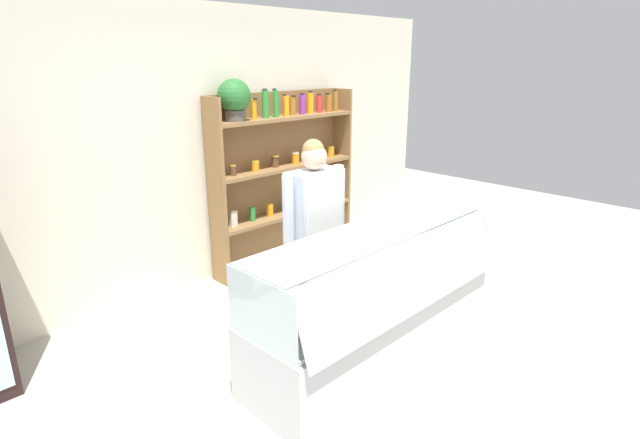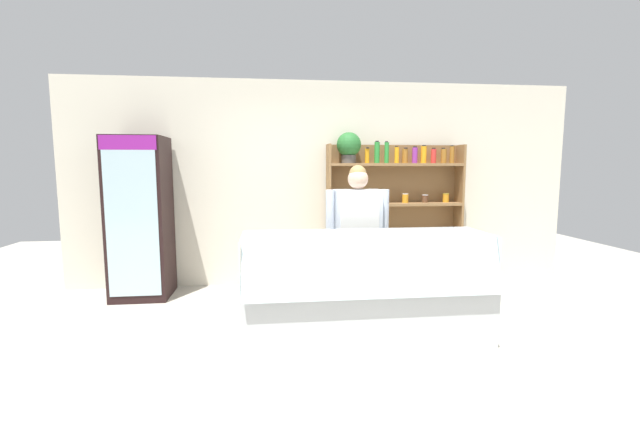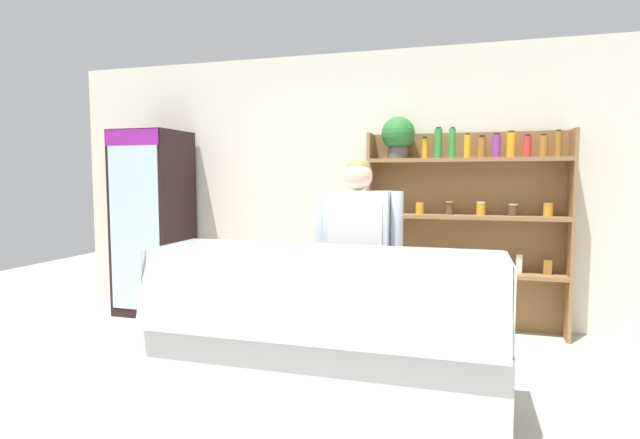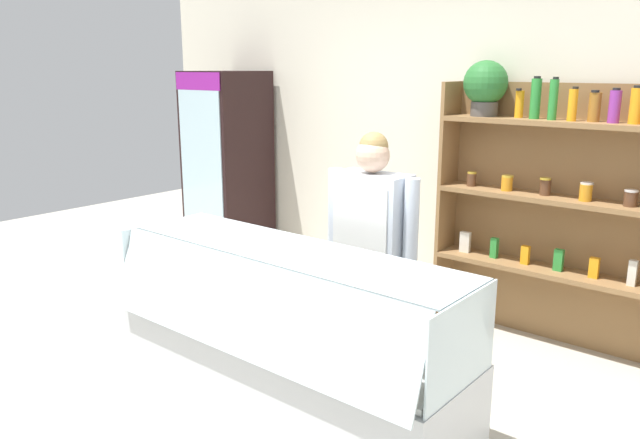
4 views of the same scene
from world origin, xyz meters
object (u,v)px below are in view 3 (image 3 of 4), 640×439
at_px(shelving_unit, 454,207).
at_px(deli_display_case, 322,361).
at_px(drinks_fridge, 154,222).
at_px(shop_clerk, 358,245).

relative_size(shelving_unit, deli_display_case, 0.94).
distance_m(drinks_fridge, deli_display_case, 3.01).
distance_m(drinks_fridge, shelving_unit, 3.12).
distance_m(drinks_fridge, shop_clerk, 2.65).
relative_size(drinks_fridge, shelving_unit, 0.96).
bearing_deg(shop_clerk, drinks_fridge, 157.30).
distance_m(shelving_unit, shop_clerk, 1.44).
bearing_deg(shelving_unit, deli_display_case, -110.45).
bearing_deg(shelving_unit, shop_clerk, -117.68).
height_order(shelving_unit, deli_display_case, shelving_unit).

